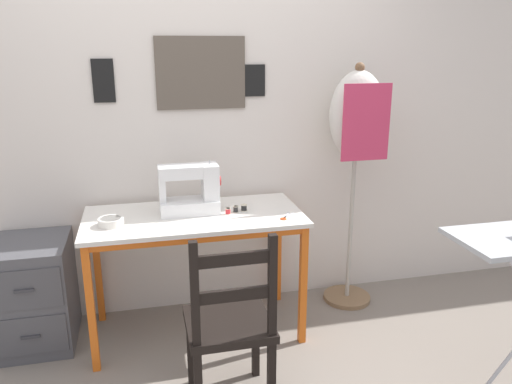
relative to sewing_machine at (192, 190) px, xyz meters
The scene contains 12 objects.
ground_plane 0.95m from the sewing_machine, 90.14° to the right, with size 14.00×14.00×0.00m, color gray.
wall_back 0.51m from the sewing_machine, 90.09° to the left, with size 10.00×0.07×2.55m.
sewing_table 0.23m from the sewing_machine, 90.89° to the right, with size 1.25×0.61×0.76m.
sewing_machine is the anchor object (origin of this frame).
fabric_bowl 0.49m from the sewing_machine, 165.48° to the right, with size 0.14×0.14×0.04m.
scissors 0.56m from the sewing_machine, 22.98° to the right, with size 0.11×0.12×0.01m.
thread_spool_near_machine 0.24m from the sewing_machine, 20.85° to the right, with size 0.04×0.04×0.04m.
thread_spool_mid_table 0.27m from the sewing_machine, 12.07° to the right, with size 0.03×0.03×0.04m.
thread_spool_far_edge 0.32m from the sewing_machine, ahead, with size 0.04×0.04×0.04m.
wooden_chair 0.87m from the sewing_machine, 84.14° to the right, with size 0.40×0.38×0.92m.
filing_cabinet 1.09m from the sewing_machine, behind, with size 0.41×0.49×0.63m.
dress_form 1.10m from the sewing_machine, ahead, with size 0.36×0.32×1.60m.
Camera 1 is at (-0.28, -2.43, 1.69)m, focal length 35.00 mm.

